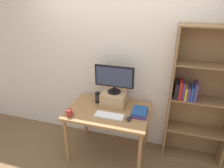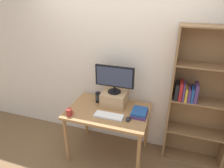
# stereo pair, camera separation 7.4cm
# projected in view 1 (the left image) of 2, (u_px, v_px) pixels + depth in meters

# --- Properties ---
(ground_plane) EXTENTS (12.00, 12.00, 0.00)m
(ground_plane) POSITION_uv_depth(u_px,v_px,m) (109.00, 153.00, 3.12)
(ground_plane) COLOR brown
(back_wall) EXTENTS (7.00, 0.08, 2.60)m
(back_wall) POSITION_uv_depth(u_px,v_px,m) (117.00, 65.00, 2.98)
(back_wall) COLOR beige
(back_wall) RESTS_ON ground_plane
(desk) EXTENTS (1.14, 0.76, 0.78)m
(desk) POSITION_uv_depth(u_px,v_px,m) (108.00, 116.00, 2.83)
(desk) COLOR #9E7042
(desk) RESTS_ON ground_plane
(bookshelf_unit) EXTENTS (0.82, 0.28, 1.95)m
(bookshelf_unit) POSITION_uv_depth(u_px,v_px,m) (199.00, 98.00, 2.67)
(bookshelf_unit) COLOR olive
(bookshelf_unit) RESTS_ON ground_plane
(riser_box) EXTENTS (0.35, 0.32, 0.20)m
(riser_box) POSITION_uv_depth(u_px,v_px,m) (114.00, 98.00, 2.91)
(riser_box) COLOR tan
(riser_box) RESTS_ON desk
(computer_monitor) EXTENTS (0.56, 0.19, 0.40)m
(computer_monitor) POSITION_uv_depth(u_px,v_px,m) (114.00, 78.00, 2.77)
(computer_monitor) COLOR black
(computer_monitor) RESTS_ON riser_box
(keyboard) EXTENTS (0.39, 0.15, 0.02)m
(keyboard) POSITION_uv_depth(u_px,v_px,m) (109.00, 116.00, 2.65)
(keyboard) COLOR silver
(keyboard) RESTS_ON desk
(computer_mouse) EXTENTS (0.06, 0.10, 0.04)m
(computer_mouse) POSITION_uv_depth(u_px,v_px,m) (129.00, 119.00, 2.58)
(computer_mouse) COLOR black
(computer_mouse) RESTS_ON desk
(book_stack) EXTENTS (0.21, 0.26, 0.07)m
(book_stack) POSITION_uv_depth(u_px,v_px,m) (140.00, 112.00, 2.69)
(book_stack) COLOR #4C336B
(book_stack) RESTS_ON desk
(coffee_mug) EXTENTS (0.11, 0.08, 0.10)m
(coffee_mug) POSITION_uv_depth(u_px,v_px,m) (70.00, 113.00, 2.64)
(coffee_mug) COLOR #9E2D28
(coffee_mug) RESTS_ON desk
(desk_speaker) EXTENTS (0.08, 0.08, 0.16)m
(desk_speaker) POSITION_uv_depth(u_px,v_px,m) (98.00, 97.00, 2.97)
(desk_speaker) COLOR black
(desk_speaker) RESTS_ON desk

